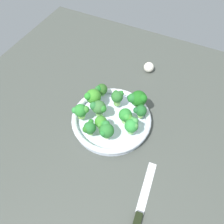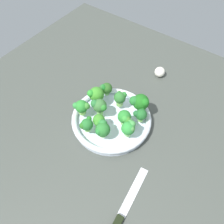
{
  "view_description": "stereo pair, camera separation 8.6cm",
  "coord_description": "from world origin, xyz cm",
  "views": [
    {
      "loc": [
        -43.82,
        -23.23,
        75.0
      ],
      "look_at": [
        2.89,
        -0.24,
        6.78
      ],
      "focal_mm": 38.36,
      "sensor_mm": 36.0,
      "label": 1
    },
    {
      "loc": [
        -39.41,
        -30.58,
        75.0
      ],
      "look_at": [
        2.89,
        -0.24,
        6.78
      ],
      "focal_mm": 38.36,
      "sensor_mm": 36.0,
      "label": 2
    }
  ],
  "objects": [
    {
      "name": "broccoli_floret_11",
      "position": [
        0.43,
        -9.09,
        7.51
      ],
      "size": [
        5.4,
        4.79,
        6.19
      ],
      "color": "#82CE69",
      "rests_on": "bowl"
    },
    {
      "name": "ground_plane",
      "position": [
        0.0,
        0.0,
        -1.25
      ],
      "size": [
        130.0,
        130.0,
        2.5
      ],
      "primitive_type": "cube",
      "color": "#41463F"
    },
    {
      "name": "broccoli_floret_9",
      "position": [
        -6.79,
        3.58,
        6.98
      ],
      "size": [
        5.19,
        4.33,
        5.43
      ],
      "color": "#94D167",
      "rests_on": "bowl"
    },
    {
      "name": "broccoli_floret_4",
      "position": [
        -5.17,
        -2.1,
        7.2
      ],
      "size": [
        5.83,
        5.12,
        5.96
      ],
      "color": "#9CC96D",
      "rests_on": "bowl"
    },
    {
      "name": "broccoli_floret_7",
      "position": [
        -3.07,
        1.07,
        7.03
      ],
      "size": [
        4.69,
        4.67,
        5.57
      ],
      "color": "#97DA6A",
      "rests_on": "bowl"
    },
    {
      "name": "broccoli_floret_0",
      "position": [
        2.93,
        -5.65,
        7.64
      ],
      "size": [
        4.83,
        5.44,
        6.32
      ],
      "color": "#A0D670",
      "rests_on": "bowl"
    },
    {
      "name": "broccoli_floret_5",
      "position": [
        7.78,
        -9.27,
        7.07
      ],
      "size": [
        4.54,
        4.65,
        5.46
      ],
      "color": "#94D966",
      "rests_on": "bowl"
    },
    {
      "name": "broccoli_floret_8",
      "position": [
        -1.94,
        9.85,
        7.36
      ],
      "size": [
        4.78,
        5.75,
        6.12
      ],
      "color": "#87C857",
      "rests_on": "bowl"
    },
    {
      "name": "broccoli_floret_1",
      "position": [
        9.62,
        0.86,
        7.56
      ],
      "size": [
        4.85,
        4.47,
        6.31
      ],
      "color": "#84C05D",
      "rests_on": "bowl"
    },
    {
      "name": "garlic_bulb",
      "position": [
        35.9,
        -2.36,
        2.25
      ],
      "size": [
        4.5,
        4.5,
        4.5
      ],
      "primitive_type": "sphere",
      "color": "white",
      "rests_on": "ground_plane"
    },
    {
      "name": "knife",
      "position": [
        -23.04,
        -22.08,
        0.55
      ],
      "size": [
        26.7,
        5.46,
        1.5
      ],
      "color": "silver",
      "rests_on": "ground_plane"
    },
    {
      "name": "broccoli_floret_6",
      "position": [
        11.56,
        -6.61,
        8.31
      ],
      "size": [
        6.22,
        7.09,
        7.41
      ],
      "color": "#88C260",
      "rests_on": "bowl"
    },
    {
      "name": "broccoli_floret_10",
      "position": [
        10.69,
        8.36,
        7.05
      ],
      "size": [
        4.71,
        4.35,
        5.32
      ],
      "color": "#77B85E",
      "rests_on": "bowl"
    },
    {
      "name": "bowl",
      "position": [
        2.89,
        -0.24,
        1.93
      ],
      "size": [
        29.79,
        29.79,
        3.78
      ],
      "color": "silver",
      "rests_on": "ground_plane"
    },
    {
      "name": "broccoli_floret_3",
      "position": [
        5.03,
        8.74,
        8.32
      ],
      "size": [
        6.04,
        5.67,
        7.45
      ],
      "color": "#88C35F",
      "rests_on": "bowl"
    },
    {
      "name": "broccoli_floret_2",
      "position": [
        1.7,
        4.51,
        7.99
      ],
      "size": [
        5.09,
        6.08,
        6.81
      ],
      "color": "#86CE64",
      "rests_on": "bowl"
    }
  ]
}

